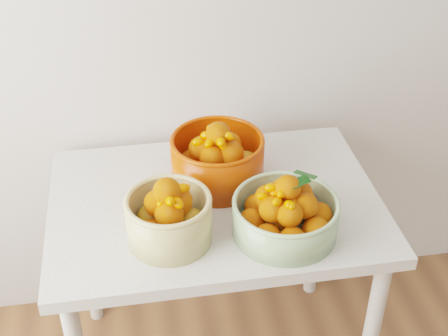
{
  "coord_description": "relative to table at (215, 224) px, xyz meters",
  "views": [
    {
      "loc": [
        -0.57,
        0.12,
        1.91
      ],
      "look_at": [
        -0.33,
        1.52,
        0.92
      ],
      "focal_mm": 50.0,
      "sensor_mm": 36.0,
      "label": 1
    }
  ],
  "objects": [
    {
      "name": "bowl_green",
      "position": [
        0.17,
        -0.18,
        0.16
      ],
      "size": [
        0.31,
        0.31,
        0.19
      ],
      "rotation": [
        0.0,
        0.0,
        -0.03
      ],
      "color": "#95B885",
      "rests_on": "table"
    },
    {
      "name": "bowl_orange",
      "position": [
        0.02,
        0.1,
        0.18
      ],
      "size": [
        0.36,
        0.36,
        0.21
      ],
      "rotation": [
        0.0,
        0.0,
        0.28
      ],
      "color": "red",
      "rests_on": "table"
    },
    {
      "name": "table",
      "position": [
        0.0,
        0.0,
        0.0
      ],
      "size": [
        1.0,
        0.7,
        0.75
      ],
      "color": "silver",
      "rests_on": "ground"
    },
    {
      "name": "bowl_cream",
      "position": [
        -0.15,
        -0.16,
        0.17
      ],
      "size": [
        0.29,
        0.29,
        0.21
      ],
      "rotation": [
        0.0,
        0.0,
        -0.27
      ],
      "color": "tan",
      "rests_on": "table"
    }
  ]
}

